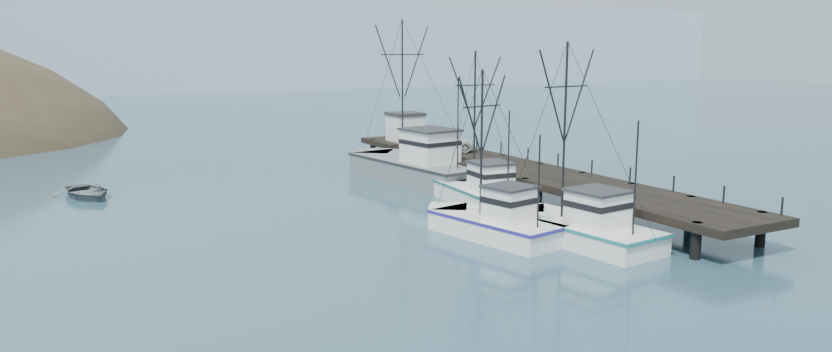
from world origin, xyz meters
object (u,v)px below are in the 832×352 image
Objects in this scene: pickup_truck at (443,143)px; work_vessel at (414,166)px; pier_shed at (405,127)px; trawler_near at (575,227)px; trawler_mid at (491,223)px; trawler_far at (480,193)px; pier at (513,170)px; motorboat at (87,197)px.

work_vessel is at bearing 131.59° from pickup_truck.
trawler_near is at bearing -99.84° from pier_shed.
trawler_mid reaches higher than pier_shed.
trawler_far reaches higher than pickup_truck.
pier is at bearing 30.88° from trawler_far.
work_vessel is 2.92× the size of motorboat.
trawler_far is (-5.01, -3.00, -0.87)m from pier.
pickup_truck is (4.80, 23.22, 2.01)m from trawler_near.
pier_shed is 29.67m from motorboat.
pier_shed is at bearing 91.00° from pier.
pier_shed is at bearing -4.16° from motorboat.
trawler_far is 12.94m from pickup_truck.
pier_shed is at bearing 13.54° from pickup_truck.
trawler_far is at bearing -91.51° from work_vessel.
pier is at bearing -155.71° from pickup_truck.
pier is 9.26m from pickup_truck.
trawler_mid is 3.18× the size of pier_shed.
trawler_near is at bearing -39.71° from trawler_mid.
work_vessel is 11.11m from pier_shed.
pier_shed is (-0.30, 17.46, 1.73)m from pier.
trawler_mid is 9.17m from trawler_far.
work_vessel is (-4.73, 7.51, -0.46)m from pier.
trawler_far is 1.97× the size of motorboat.
trawler_near is (-5.78, -14.08, -0.87)m from pier.
trawler_mid is 21.95m from pickup_truck.
pier is at bearing -89.00° from pier_shed.
pier is at bearing 67.70° from trawler_near.
work_vessel is 5.18× the size of pier_shed.
trawler_near reaches higher than pier_shed.
pier is 3.74× the size of trawler_near.
trawler_mid is (-3.72, 3.09, -0.00)m from trawler_near.
trawler_near is 1.05× the size of trawler_far.
trawler_mid is (-9.50, -10.99, -0.87)m from pier.
pier is 4.33× the size of trawler_mid.
pier is at bearing 49.17° from trawler_mid.
trawler_mid is 1.79× the size of motorboat.
pier_shed reaches higher than pier.
pier_shed is at bearing 80.16° from trawler_near.
pier is 7.37× the size of pickup_truck.
pier_shed is (5.47, 31.55, 2.60)m from trawler_near.
trawler_near is 1.97× the size of pickup_truck.
pier_shed is 0.56× the size of motorboat.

